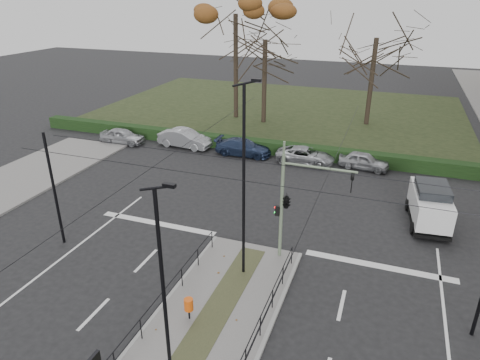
% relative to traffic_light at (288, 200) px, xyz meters
% --- Properties ---
extents(ground, '(140.00, 140.00, 0.00)m').
position_rel_traffic_light_xyz_m(ground, '(-1.64, -4.50, -3.20)').
color(ground, black).
rests_on(ground, ground).
extents(median_island, '(4.40, 15.00, 0.14)m').
position_rel_traffic_light_xyz_m(median_island, '(-1.64, -7.00, -3.13)').
color(median_island, slate).
rests_on(median_island, ground).
extents(park, '(38.00, 26.00, 0.10)m').
position_rel_traffic_light_xyz_m(park, '(-7.64, 27.50, -3.15)').
color(park, black).
rests_on(park, ground).
extents(hedge, '(38.00, 1.00, 1.00)m').
position_rel_traffic_light_xyz_m(hedge, '(-7.64, 14.10, -2.70)').
color(hedge, black).
rests_on(hedge, ground).
extents(median_railing, '(4.14, 13.24, 0.92)m').
position_rel_traffic_light_xyz_m(median_railing, '(-1.64, -7.10, -2.23)').
color(median_railing, black).
rests_on(median_railing, median_island).
extents(catenary, '(20.00, 34.00, 6.00)m').
position_rel_traffic_light_xyz_m(catenary, '(-1.64, -2.88, 0.22)').
color(catenary, black).
rests_on(catenary, ground).
extents(traffic_light, '(3.58, 2.04, 5.26)m').
position_rel_traffic_light_xyz_m(traffic_light, '(0.00, 0.00, 0.00)').
color(traffic_light, slate).
rests_on(traffic_light, median_island).
extents(litter_bin, '(0.36, 0.36, 0.93)m').
position_rel_traffic_light_xyz_m(litter_bin, '(-2.50, -5.53, -2.40)').
color(litter_bin, black).
rests_on(litter_bin, median_island).
extents(streetlamp_median_near, '(0.64, 0.13, 7.67)m').
position_rel_traffic_light_xyz_m(streetlamp_median_near, '(-1.26, -9.15, 0.83)').
color(streetlamp_median_near, black).
rests_on(streetlamp_median_near, median_island).
extents(streetlamp_median_far, '(0.74, 0.15, 8.87)m').
position_rel_traffic_light_xyz_m(streetlamp_median_far, '(-1.49, -1.90, 1.45)').
color(streetlamp_median_far, black).
rests_on(streetlamp_median_far, median_island).
extents(parked_car_first, '(3.92, 1.72, 1.31)m').
position_rel_traffic_light_xyz_m(parked_car_first, '(-17.45, 12.07, -2.55)').
color(parked_car_first, '#989B9F').
rests_on(parked_car_first, ground).
extents(parked_car_second, '(4.66, 1.95, 1.50)m').
position_rel_traffic_light_xyz_m(parked_car_second, '(-12.01, 13.07, -2.45)').
color(parked_car_second, '#989B9F').
rests_on(parked_car_second, ground).
extents(parked_car_third, '(4.49, 1.87, 1.30)m').
position_rel_traffic_light_xyz_m(parked_car_third, '(-6.78, 12.93, -2.56)').
color(parked_car_third, '#202D4B').
rests_on(parked_car_third, ground).
extents(parked_car_fourth, '(4.38, 2.04, 1.21)m').
position_rel_traffic_light_xyz_m(parked_car_fourth, '(-1.80, 12.91, -2.60)').
color(parked_car_fourth, '#989B9F').
rests_on(parked_car_fourth, ground).
extents(white_van, '(2.35, 4.53, 2.35)m').
position_rel_traffic_light_xyz_m(white_van, '(6.62, 6.12, -1.97)').
color(white_van, silver).
rests_on(white_van, ground).
extents(rust_tree, '(8.92, 8.92, 13.08)m').
position_rel_traffic_light_xyz_m(rust_tree, '(-11.17, 23.04, 6.83)').
color(rust_tree, black).
rests_on(rust_tree, park).
extents(bare_tree_center, '(8.46, 8.46, 10.68)m').
position_rel_traffic_light_xyz_m(bare_tree_center, '(1.72, 24.96, 4.35)').
color(bare_tree_center, black).
rests_on(bare_tree_center, park).
extents(bare_tree_near, '(7.10, 7.10, 10.37)m').
position_rel_traffic_light_xyz_m(bare_tree_near, '(-7.95, 22.25, 4.13)').
color(bare_tree_near, black).
rests_on(bare_tree_near, park).
extents(parked_car_fifth, '(3.76, 1.85, 1.23)m').
position_rel_traffic_light_xyz_m(parked_car_fifth, '(2.50, 13.24, -2.59)').
color(parked_car_fifth, '#989B9F').
rests_on(parked_car_fifth, ground).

